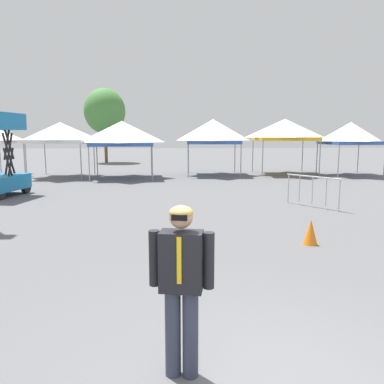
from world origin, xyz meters
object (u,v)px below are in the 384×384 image
tree_behind_tents_right (105,111)px  canopy_tent_center (122,133)px  traffic_cone_lot_center (311,232)px  canopy_tent_behind_center (213,132)px  canopy_tent_left_of_center (285,130)px  canopy_tent_right_of_center (60,133)px  canopy_tent_far_right (351,133)px  person_foreground (181,279)px  crowd_barrier_near_person (313,185)px

tree_behind_tents_right → canopy_tent_center: bearing=-76.8°
traffic_cone_lot_center → canopy_tent_behind_center: bearing=91.5°
canopy_tent_left_of_center → canopy_tent_right_of_center: bearing=-176.6°
canopy_tent_right_of_center → traffic_cone_lot_center: bearing=-57.0°
canopy_tent_center → traffic_cone_lot_center: size_ratio=6.41×
canopy_tent_right_of_center → canopy_tent_far_right: 17.38m
canopy_tent_right_of_center → canopy_tent_left_of_center: 13.61m
canopy_tent_center → canopy_tent_far_right: bearing=2.3°
person_foreground → tree_behind_tents_right: size_ratio=0.27×
person_foreground → traffic_cone_lot_center: (3.08, 4.49, -0.75)m
tree_behind_tents_right → crowd_barrier_near_person: tree_behind_tents_right is taller
person_foreground → tree_behind_tents_right: 31.81m
canopy_tent_behind_center → canopy_tent_left_of_center: canopy_tent_left_of_center is taller
crowd_barrier_near_person → canopy_tent_left_of_center: bearing=77.6°
canopy_tent_behind_center → canopy_tent_far_right: bearing=-4.5°
canopy_tent_behind_center → tree_behind_tents_right: 14.38m
canopy_tent_behind_center → canopy_tent_left_of_center: bearing=3.4°
canopy_tent_center → person_foreground: bearing=-81.6°
canopy_tent_far_right → canopy_tent_left_of_center: bearing=166.4°
canopy_tent_far_right → traffic_cone_lot_center: (-7.94, -14.42, -2.28)m
canopy_tent_right_of_center → canopy_tent_behind_center: bearing=3.4°
canopy_tent_behind_center → canopy_tent_right_of_center: bearing=-176.6°
canopy_tent_left_of_center → tree_behind_tents_right: bearing=139.0°
canopy_tent_far_right → crowd_barrier_near_person: 11.95m
canopy_tent_right_of_center → person_foreground: 20.11m
person_foreground → canopy_tent_right_of_center: bearing=108.5°
person_foreground → crowd_barrier_near_person: 10.09m
canopy_tent_left_of_center → canopy_tent_far_right: (3.80, -0.92, -0.23)m
canopy_tent_behind_center → person_foreground: size_ratio=1.92×
person_foreground → traffic_cone_lot_center: size_ratio=3.09×
canopy_tent_left_of_center → crowd_barrier_near_person: size_ratio=2.13×
traffic_cone_lot_center → tree_behind_tents_right: bearing=108.3°
tree_behind_tents_right → traffic_cone_lot_center: size_ratio=11.44×
canopy_tent_left_of_center → person_foreground: size_ratio=2.10×
crowd_barrier_near_person → traffic_cone_lot_center: (-1.73, -4.37, -0.46)m
canopy_tent_far_right → canopy_tent_right_of_center: bearing=179.6°
canopy_tent_behind_center → canopy_tent_far_right: canopy_tent_behind_center is taller
tree_behind_tents_right → traffic_cone_lot_center: (8.79, -26.60, -4.29)m
person_foreground → canopy_tent_far_right: bearing=59.8°
canopy_tent_right_of_center → tree_behind_tents_right: tree_behind_tents_right is taller
canopy_tent_behind_center → crowd_barrier_near_person: (2.14, -10.70, -1.92)m
person_foreground → traffic_cone_lot_center: person_foreground is taller
canopy_tent_left_of_center → person_foreground: bearing=-110.0°
canopy_tent_right_of_center → tree_behind_tents_right: bearing=86.9°
person_foreground → traffic_cone_lot_center: 5.49m
person_foreground → crowd_barrier_near_person: bearing=61.5°
crowd_barrier_near_person → traffic_cone_lot_center: 4.73m
canopy_tent_center → tree_behind_tents_right: 13.23m
crowd_barrier_near_person → traffic_cone_lot_center: crowd_barrier_near_person is taller
canopy_tent_far_right → crowd_barrier_near_person: bearing=-121.7°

